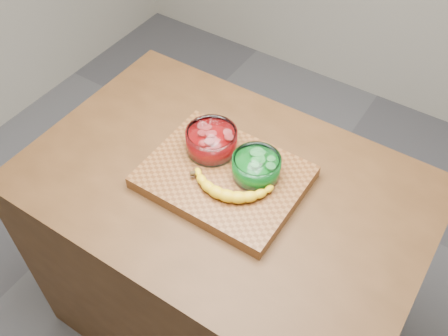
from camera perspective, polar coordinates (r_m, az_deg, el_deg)
The scene contains 6 objects.
ground at distance 2.24m, azimuth -0.00°, elevation -16.56°, with size 3.50×3.50×0.00m, color #59595D.
counter at distance 1.84m, azimuth -0.00°, elevation -10.61°, with size 1.20×0.80×0.90m, color #513118.
cutting_board at distance 1.46m, azimuth -0.00°, elevation -1.04°, with size 0.45×0.35×0.04m, color brown.
bowl_red at distance 1.48m, azimuth -1.43°, elevation 3.13°, with size 0.15×0.15×0.07m.
bowl_green at distance 1.42m, azimuth 3.70°, elevation 0.14°, with size 0.14×0.14×0.07m.
banana at distance 1.39m, azimuth 0.68°, elevation -1.85°, with size 0.26×0.15×0.04m, color yellow, non-canonical shape.
Camera 1 is at (0.52, -0.80, 2.03)m, focal length 40.00 mm.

